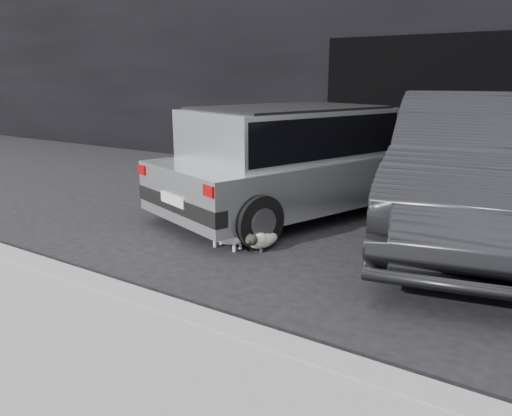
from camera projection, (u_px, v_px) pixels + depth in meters
The scene contains 9 objects.
ground at pixel (263, 225), 6.52m from camera, with size 80.00×80.00×0.00m, color black.
building_facade at pixel (462, 46), 10.19m from camera, with size 34.00×4.00×5.00m, color black.
garage_opening at pixel (431, 111), 8.88m from camera, with size 4.00×0.10×2.60m, color black.
curb at pixel (191, 319), 3.87m from camera, with size 18.00×0.25×0.12m, color gray.
sidewalk at pixel (56, 401), 2.90m from camera, with size 18.00×2.20×0.11m, color gray.
silver_hatchback at pixel (294, 156), 6.94m from camera, with size 3.02×4.43×1.50m.
second_car at pixel (477, 166), 5.94m from camera, with size 1.81×5.18×1.71m, color black.
cat_siamese at pixel (261, 239), 5.60m from camera, with size 0.27×0.75×0.26m.
cat_white at pixel (230, 235), 5.61m from camera, with size 0.70×0.24×0.32m.
Camera 1 is at (3.36, -5.26, 1.88)m, focal length 35.00 mm.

